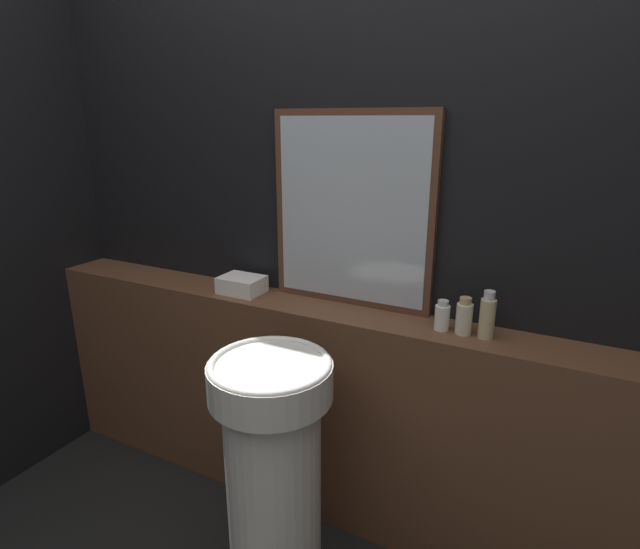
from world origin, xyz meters
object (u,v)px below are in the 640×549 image
shampoo_bottle (442,316)px  conditioner_bottle (464,317)px  pedestal_sink (273,473)px  mirror (352,211)px  towel_stack (242,285)px  lotion_bottle (487,316)px

shampoo_bottle → conditioner_bottle: 0.07m
pedestal_sink → shampoo_bottle: 0.75m
mirror → towel_stack: bearing=-168.5°
conditioner_bottle → lotion_bottle: bearing=-0.0°
pedestal_sink → towel_stack: towel_stack is taller
pedestal_sink → mirror: bearing=87.1°
mirror → conditioner_bottle: size_ratio=5.68×
shampoo_bottle → conditioner_bottle: bearing=0.0°
conditioner_bottle → lotion_bottle: (0.07, -0.00, 0.02)m
pedestal_sink → mirror: mirror is taller
shampoo_bottle → pedestal_sink: bearing=-132.7°
pedestal_sink → lotion_bottle: size_ratio=5.48×
towel_stack → conditioner_bottle: conditioner_bottle is taller
shampoo_bottle → mirror: bearing=166.6°
towel_stack → conditioner_bottle: (0.89, 0.00, 0.02)m
mirror → shampoo_bottle: size_ratio=6.90×
conditioner_bottle → pedestal_sink: bearing=-137.4°
pedestal_sink → lotion_bottle: bearing=38.7°
mirror → towel_stack: mirror is taller
towel_stack → shampoo_bottle: (0.82, 0.00, 0.01)m
mirror → shampoo_bottle: 0.49m
conditioner_bottle → mirror: bearing=168.7°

